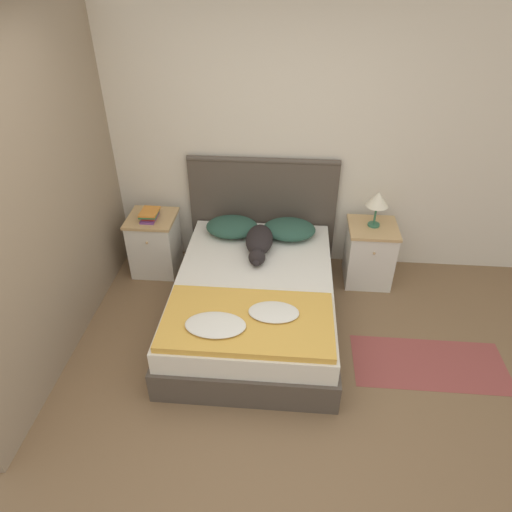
{
  "coord_description": "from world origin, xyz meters",
  "views": [
    {
      "loc": [
        0.24,
        -1.98,
        2.79
      ],
      "look_at": [
        -0.04,
        1.27,
        0.56
      ],
      "focal_mm": 32.0,
      "sensor_mm": 36.0,
      "label": 1
    }
  ],
  "objects_px": {
    "bed": "(254,300)",
    "book_stack": "(150,214)",
    "nightstand_right": "(369,253)",
    "pillow_right": "(289,229)",
    "nightstand_left": "(155,243)",
    "table_lamp": "(378,200)",
    "dog": "(259,242)",
    "pillow_left": "(232,227)"
  },
  "relations": [
    {
      "from": "nightstand_left",
      "to": "table_lamp",
      "type": "bearing_deg",
      "value": 0.44
    },
    {
      "from": "book_stack",
      "to": "nightstand_right",
      "type": "bearing_deg",
      "value": 0.82
    },
    {
      "from": "table_lamp",
      "to": "dog",
      "type": "bearing_deg",
      "value": -165.28
    },
    {
      "from": "bed",
      "to": "nightstand_right",
      "type": "bearing_deg",
      "value": 33.33
    },
    {
      "from": "dog",
      "to": "table_lamp",
      "type": "height_order",
      "value": "table_lamp"
    },
    {
      "from": "book_stack",
      "to": "table_lamp",
      "type": "bearing_deg",
      "value": 1.26
    },
    {
      "from": "pillow_left",
      "to": "nightstand_right",
      "type": "bearing_deg",
      "value": -0.54
    },
    {
      "from": "nightstand_left",
      "to": "table_lamp",
      "type": "distance_m",
      "value": 2.2
    },
    {
      "from": "nightstand_right",
      "to": "book_stack",
      "type": "bearing_deg",
      "value": -179.18
    },
    {
      "from": "nightstand_left",
      "to": "pillow_left",
      "type": "relative_size",
      "value": 1.21
    },
    {
      "from": "nightstand_right",
      "to": "pillow_right",
      "type": "bearing_deg",
      "value": 179.08
    },
    {
      "from": "pillow_left",
      "to": "table_lamp",
      "type": "xyz_separation_m",
      "value": [
        1.34,
        0.0,
        0.34
      ]
    },
    {
      "from": "nightstand_left",
      "to": "pillow_left",
      "type": "height_order",
      "value": "nightstand_left"
    },
    {
      "from": "nightstand_left",
      "to": "book_stack",
      "type": "relative_size",
      "value": 2.64
    },
    {
      "from": "bed",
      "to": "book_stack",
      "type": "height_order",
      "value": "book_stack"
    },
    {
      "from": "nightstand_right",
      "to": "table_lamp",
      "type": "distance_m",
      "value": 0.57
    },
    {
      "from": "pillow_left",
      "to": "book_stack",
      "type": "height_order",
      "value": "book_stack"
    },
    {
      "from": "book_stack",
      "to": "table_lamp",
      "type": "distance_m",
      "value": 2.14
    },
    {
      "from": "pillow_right",
      "to": "nightstand_right",
      "type": "bearing_deg",
      "value": -0.92
    },
    {
      "from": "nightstand_right",
      "to": "book_stack",
      "type": "height_order",
      "value": "book_stack"
    },
    {
      "from": "dog",
      "to": "book_stack",
      "type": "bearing_deg",
      "value": 167.84
    },
    {
      "from": "table_lamp",
      "to": "nightstand_left",
      "type": "bearing_deg",
      "value": -179.56
    },
    {
      "from": "book_stack",
      "to": "pillow_left",
      "type": "bearing_deg",
      "value": 3.13
    },
    {
      "from": "pillow_right",
      "to": "table_lamp",
      "type": "xyz_separation_m",
      "value": [
        0.79,
        0.0,
        0.34
      ]
    },
    {
      "from": "nightstand_left",
      "to": "book_stack",
      "type": "distance_m",
      "value": 0.35
    },
    {
      "from": "bed",
      "to": "nightstand_left",
      "type": "height_order",
      "value": "nightstand_left"
    },
    {
      "from": "book_stack",
      "to": "nightstand_left",
      "type": "bearing_deg",
      "value": 91.53
    },
    {
      "from": "nightstand_left",
      "to": "table_lamp",
      "type": "height_order",
      "value": "table_lamp"
    },
    {
      "from": "pillow_right",
      "to": "book_stack",
      "type": "relative_size",
      "value": 2.18
    },
    {
      "from": "pillow_right",
      "to": "nightstand_left",
      "type": "bearing_deg",
      "value": -179.46
    },
    {
      "from": "table_lamp",
      "to": "book_stack",
      "type": "bearing_deg",
      "value": -178.74
    },
    {
      "from": "pillow_left",
      "to": "book_stack",
      "type": "distance_m",
      "value": 0.8
    },
    {
      "from": "dog",
      "to": "pillow_right",
      "type": "bearing_deg",
      "value": 45.45
    },
    {
      "from": "nightstand_right",
      "to": "pillow_right",
      "type": "distance_m",
      "value": 0.82
    },
    {
      "from": "bed",
      "to": "book_stack",
      "type": "xyz_separation_m",
      "value": [
        -1.06,
        0.67,
        0.43
      ]
    },
    {
      "from": "bed",
      "to": "dog",
      "type": "xyz_separation_m",
      "value": [
        0.01,
        0.44,
        0.32
      ]
    },
    {
      "from": "nightstand_right",
      "to": "pillow_left",
      "type": "xyz_separation_m",
      "value": [
        -1.34,
        0.01,
        0.23
      ]
    },
    {
      "from": "bed",
      "to": "nightstand_left",
      "type": "xyz_separation_m",
      "value": [
        -1.06,
        0.7,
        0.08
      ]
    },
    {
      "from": "bed",
      "to": "nightstand_left",
      "type": "bearing_deg",
      "value": 146.67
    },
    {
      "from": "nightstand_left",
      "to": "pillow_left",
      "type": "bearing_deg",
      "value": 0.92
    },
    {
      "from": "pillow_left",
      "to": "table_lamp",
      "type": "height_order",
      "value": "table_lamp"
    },
    {
      "from": "nightstand_left",
      "to": "dog",
      "type": "xyz_separation_m",
      "value": [
        1.07,
        -0.26,
        0.24
      ]
    }
  ]
}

